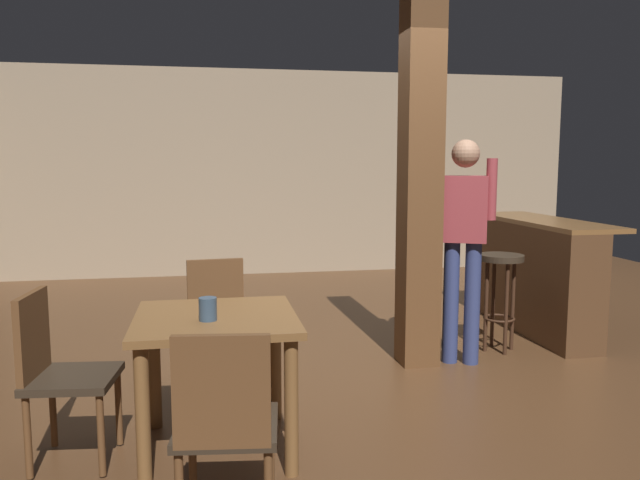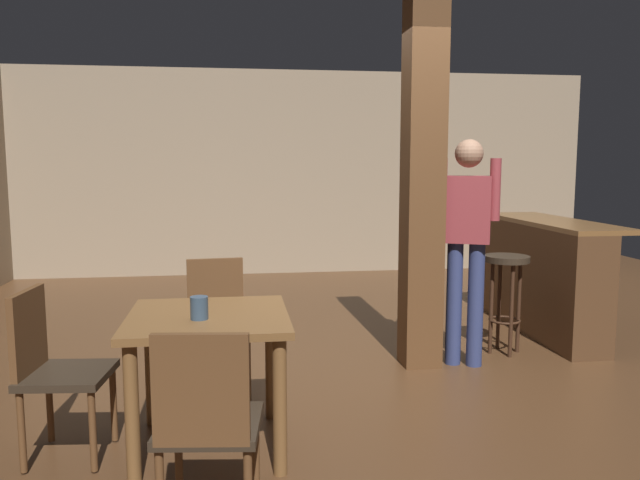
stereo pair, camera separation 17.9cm
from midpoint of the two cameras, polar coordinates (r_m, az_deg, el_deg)
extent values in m
plane|color=#4C301C|center=(4.61, 4.56, -12.57)|extent=(10.80, 10.80, 0.00)
cube|color=gray|center=(8.76, -2.97, 6.14)|extent=(8.00, 0.10, 2.80)
cube|color=brown|center=(4.75, 8.06, 5.24)|extent=(0.28, 0.28, 2.80)
cube|color=brown|center=(3.39, -11.01, -7.11)|extent=(0.85, 0.85, 0.04)
cylinder|color=brown|center=(3.85, -5.44, -11.06)|extent=(0.07, 0.07, 0.70)
cylinder|color=brown|center=(3.86, -16.19, -11.27)|extent=(0.07, 0.07, 0.70)
cylinder|color=brown|center=(3.19, -4.30, -15.00)|extent=(0.07, 0.07, 0.70)
cylinder|color=brown|center=(3.20, -17.50, -15.24)|extent=(0.07, 0.07, 0.70)
cube|color=#2D2319|center=(4.19, -10.40, -8.24)|extent=(0.46, 0.46, 0.04)
cube|color=brown|center=(4.32, -10.70, -4.70)|extent=(0.38, 0.07, 0.45)
cylinder|color=brown|center=(4.10, -7.61, -11.79)|extent=(0.04, 0.04, 0.43)
cylinder|color=brown|center=(4.07, -12.60, -12.04)|extent=(0.04, 0.04, 0.43)
cylinder|color=brown|center=(4.43, -8.26, -10.35)|extent=(0.04, 0.04, 0.43)
cylinder|color=brown|center=(4.41, -12.85, -10.57)|extent=(0.04, 0.04, 0.43)
cube|color=#2D2319|center=(3.54, -22.99, -11.58)|extent=(0.46, 0.46, 0.04)
cube|color=brown|center=(3.54, -26.14, -7.94)|extent=(0.08, 0.38, 0.45)
cylinder|color=brown|center=(3.72, -19.30, -14.17)|extent=(0.04, 0.04, 0.43)
cylinder|color=brown|center=(3.41, -20.88, -16.25)|extent=(0.04, 0.04, 0.43)
cylinder|color=brown|center=(3.83, -24.51, -13.82)|extent=(0.04, 0.04, 0.43)
cylinder|color=brown|center=(3.52, -26.55, -15.76)|extent=(0.04, 0.04, 0.43)
cube|color=#2D2319|center=(2.77, -10.39, -16.46)|extent=(0.47, 0.47, 0.04)
cube|color=brown|center=(2.51, -11.07, -13.48)|extent=(0.38, 0.08, 0.45)
cylinder|color=brown|center=(3.04, -13.32, -18.92)|extent=(0.04, 0.04, 0.43)
cylinder|color=brown|center=(3.00, -6.35, -19.12)|extent=(0.04, 0.04, 0.43)
cylinder|color=#33475B|center=(3.28, -11.77, -6.21)|extent=(0.09, 0.09, 0.12)
cube|color=maroon|center=(4.82, 12.01, 2.80)|extent=(0.39, 0.32, 0.50)
sphere|color=#997056|center=(4.81, 12.14, 7.73)|extent=(0.28, 0.28, 0.21)
cylinder|color=navy|center=(4.92, 12.73, -5.67)|extent=(0.16, 0.16, 0.95)
cylinder|color=navy|center=(4.93, 10.86, -5.61)|extent=(0.16, 0.16, 0.95)
cylinder|color=maroon|center=(4.81, 14.37, 4.51)|extent=(0.11, 0.11, 0.46)
cylinder|color=maroon|center=(4.82, 9.74, 4.64)|extent=(0.11, 0.11, 0.46)
cube|color=brown|center=(6.07, 18.96, 1.62)|extent=(0.56, 1.80, 0.04)
cube|color=#4C301C|center=(6.09, 17.94, -3.21)|extent=(0.36, 1.80, 0.99)
cylinder|color=#2D2319|center=(5.26, 15.31, -1.56)|extent=(0.36, 0.36, 0.05)
torus|color=#382114|center=(5.36, 15.13, -6.92)|extent=(0.26, 0.26, 0.02)
cylinder|color=#382114|center=(5.44, 14.63, -5.57)|extent=(0.03, 0.03, 0.75)
cylinder|color=#382114|center=(5.23, 15.72, -6.11)|extent=(0.03, 0.03, 0.75)
cylinder|color=#382114|center=(5.39, 16.30, -5.75)|extent=(0.03, 0.03, 0.75)
cylinder|color=#382114|center=(5.29, 14.01, -5.92)|extent=(0.03, 0.03, 0.75)
camera|label=1|loc=(0.09, -91.17, -0.15)|focal=35.00mm
camera|label=2|loc=(0.09, 88.83, 0.15)|focal=35.00mm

